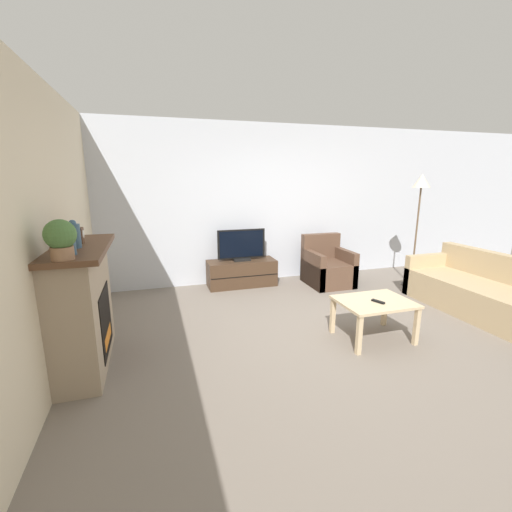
{
  "coord_description": "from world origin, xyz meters",
  "views": [
    {
      "loc": [
        -1.97,
        -3.35,
        1.81
      ],
      "look_at": [
        -0.75,
        0.62,
        0.85
      ],
      "focal_mm": 24.0,
      "sensor_mm": 36.0,
      "label": 1
    }
  ],
  "objects": [
    {
      "name": "ground_plane",
      "position": [
        0.0,
        0.0,
        0.0
      ],
      "size": [
        24.0,
        24.0,
        0.0
      ],
      "primitive_type": "plane",
      "color": "slate"
    },
    {
      "name": "wall_back",
      "position": [
        0.0,
        2.36,
        1.35
      ],
      "size": [
        12.0,
        0.06,
        2.7
      ],
      "color": "silver",
      "rests_on": "ground"
    },
    {
      "name": "wall_left",
      "position": [
        -2.88,
        0.0,
        1.35
      ],
      "size": [
        0.06,
        12.0,
        2.7
      ],
      "color": "beige",
      "rests_on": "ground"
    },
    {
      "name": "fireplace",
      "position": [
        -2.65,
        0.08,
        0.61
      ],
      "size": [
        0.5,
        1.32,
        1.19
      ],
      "color": "tan",
      "rests_on": "ground"
    },
    {
      "name": "mantel_vase_left",
      "position": [
        -2.64,
        -0.32,
        1.29
      ],
      "size": [
        0.13,
        0.13,
        0.21
      ],
      "color": "#385670",
      "rests_on": "fireplace"
    },
    {
      "name": "mantel_vase_centre_left",
      "position": [
        -2.64,
        -0.02,
        1.31
      ],
      "size": [
        0.11,
        0.11,
        0.25
      ],
      "color": "#385670",
      "rests_on": "fireplace"
    },
    {
      "name": "mantel_clock",
      "position": [
        -2.64,
        0.21,
        1.27
      ],
      "size": [
        0.08,
        0.11,
        0.15
      ],
      "color": "brown",
      "rests_on": "fireplace"
    },
    {
      "name": "potted_plant",
      "position": [
        -2.64,
        -0.48,
        1.36
      ],
      "size": [
        0.23,
        0.23,
        0.31
      ],
      "color": "#936B4C",
      "rests_on": "fireplace"
    },
    {
      "name": "tv_stand",
      "position": [
        -0.56,
        2.07,
        0.22
      ],
      "size": [
        1.15,
        0.45,
        0.44
      ],
      "color": "#422D1E",
      "rests_on": "ground"
    },
    {
      "name": "tv",
      "position": [
        -0.56,
        2.07,
        0.69
      ],
      "size": [
        0.81,
        0.18,
        0.53
      ],
      "color": "black",
      "rests_on": "tv_stand"
    },
    {
      "name": "armchair",
      "position": [
        0.88,
        1.73,
        0.28
      ],
      "size": [
        0.7,
        0.76,
        0.84
      ],
      "color": "brown",
      "rests_on": "ground"
    },
    {
      "name": "coffee_table",
      "position": [
        0.37,
        -0.28,
        0.39
      ],
      "size": [
        0.8,
        0.62,
        0.46
      ],
      "color": "#CCB289",
      "rests_on": "ground"
    },
    {
      "name": "remote",
      "position": [
        0.37,
        -0.34,
        0.47
      ],
      "size": [
        0.09,
        0.15,
        0.02
      ],
      "rotation": [
        0.0,
        0.0,
        0.39
      ],
      "color": "black",
      "rests_on": "coffee_table"
    },
    {
      "name": "couch",
      "position": [
        2.27,
        -0.14,
        0.27
      ],
      "size": [
        0.86,
        2.13,
        0.79
      ],
      "color": "tan",
      "rests_on": "ground"
    },
    {
      "name": "floor_lamp",
      "position": [
        2.23,
        1.23,
        1.58
      ],
      "size": [
        0.3,
        0.3,
        1.87
      ],
      "color": "black",
      "rests_on": "ground"
    }
  ]
}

